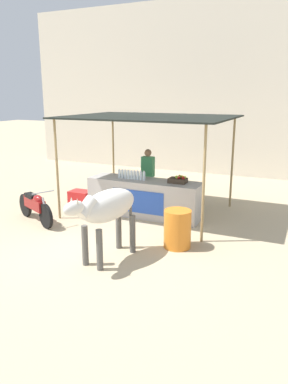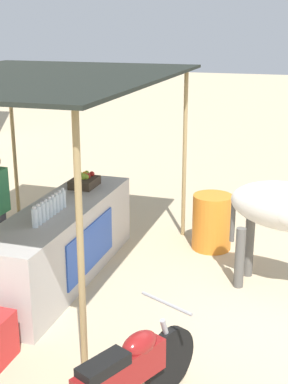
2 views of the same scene
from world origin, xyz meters
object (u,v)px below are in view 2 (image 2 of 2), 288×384
at_px(fruit_crate, 85,181).
at_px(motorcycle_parked, 123,377).
at_px(stall_counter, 62,243).
at_px(water_barrel, 212,222).

distance_m(fruit_crate, motorcycle_parked, 3.63).
height_order(stall_counter, water_barrel, stall_counter).
bearing_deg(fruit_crate, water_barrel, -70.48).
bearing_deg(stall_counter, fruit_crate, 3.61).
height_order(fruit_crate, motorcycle_parked, fruit_crate).
bearing_deg(stall_counter, water_barrel, -47.54).
distance_m(stall_counter, fruit_crate, 1.06).
bearing_deg(motorcycle_parked, stall_counter, 35.93).
relative_size(fruit_crate, motorcycle_parked, 0.27).
xyz_separation_m(water_barrel, motorcycle_parked, (-3.76, 0.02, 0.02)).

